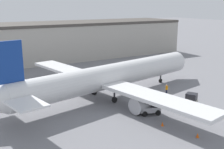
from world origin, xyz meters
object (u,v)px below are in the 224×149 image
at_px(ground_crew_worker, 167,89).
at_px(safety_cone_far, 163,124).
at_px(airplane, 108,77).
at_px(safety_cone_near, 198,135).
at_px(baggage_tug, 190,102).
at_px(belt_loader_truck, 151,107).

height_order(ground_crew_worker, safety_cone_far, ground_crew_worker).
relative_size(airplane, safety_cone_near, 76.87).
bearing_deg(safety_cone_near, ground_crew_worker, 61.69).
bearing_deg(safety_cone_far, safety_cone_near, -72.66).
xyz_separation_m(ground_crew_worker, safety_cone_near, (-7.45, -13.83, -0.67)).
bearing_deg(safety_cone_far, airplane, 92.07).
distance_m(airplane, safety_cone_near, 17.87).
xyz_separation_m(baggage_tug, safety_cone_far, (-7.56, -2.79, -0.69)).
xyz_separation_m(belt_loader_truck, safety_cone_near, (0.15, -8.39, -0.74)).
bearing_deg(baggage_tug, ground_crew_worker, 50.08).
distance_m(ground_crew_worker, belt_loader_truck, 9.34).
bearing_deg(baggage_tug, airplane, 99.18).
bearing_deg(airplane, baggage_tug, -62.96).
distance_m(ground_crew_worker, safety_cone_far, 12.90).
xyz_separation_m(airplane, belt_loader_truck, (1.71, -9.11, -2.38)).
distance_m(ground_crew_worker, baggage_tug, 6.70).
distance_m(airplane, belt_loader_truck, 9.57).
bearing_deg(ground_crew_worker, belt_loader_truck, 99.94).
xyz_separation_m(ground_crew_worker, belt_loader_truck, (-7.60, -5.44, 0.07)).
distance_m(airplane, baggage_tug, 13.25).
relative_size(safety_cone_near, safety_cone_far, 1.00).
height_order(belt_loader_truck, safety_cone_far, belt_loader_truck).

